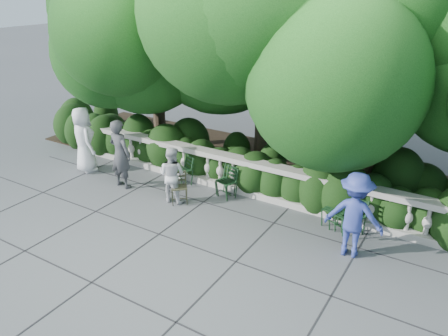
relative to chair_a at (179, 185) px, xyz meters
The scene contains 15 objects.
ground 2.07m from the chair_a, 38.04° to the right, with size 90.00×90.00×0.00m, color #494C50.
balustrade 1.78m from the chair_a, 17.88° to the left, with size 12.00×0.44×1.00m.
shrub_hedge 2.37m from the chair_a, 46.65° to the left, with size 15.00×2.60×1.70m, color black, non-canonical shape.
tree_canopy 4.97m from the chair_a, 39.66° to the left, with size 15.04×6.52×6.78m.
chair_a is the anchor object (origin of this frame).
chair_b 1.45m from the chair_a, ahead, with size 0.44×0.48×0.84m, color black, non-canonical shape.
chair_c 1.40m from the chair_a, ahead, with size 0.44×0.48×0.84m, color black, non-canonical shape.
chair_d 4.80m from the chair_a, ahead, with size 0.44×0.48×0.84m, color black, non-canonical shape.
chair_e 4.52m from the chair_a, ahead, with size 0.44×0.48×0.84m, color black, non-canonical shape.
chair_f 4.31m from the chair_a, ahead, with size 0.44×0.48×0.84m, color black, non-canonical shape.
chair_weathered 1.18m from the chair_a, 52.19° to the right, with size 0.44×0.48×0.84m, color black, non-canonical shape.
person_businessman 3.19m from the chair_a, 168.84° to the right, with size 0.95×0.62×1.94m, color white.
person_woman_grey 1.82m from the chair_a, 146.80° to the right, with size 0.70×0.46×1.92m, color #38393C.
person_casual_man 1.15m from the chair_a, 63.46° to the right, with size 0.71×0.56×1.47m, color silver.
person_older_blue 5.15m from the chair_a, ahead, with size 1.19×0.68×1.84m, color navy.
Camera 1 is at (5.15, -7.41, 5.29)m, focal length 35.00 mm.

